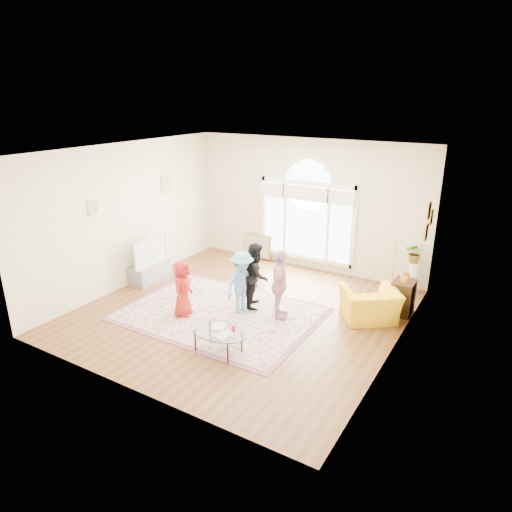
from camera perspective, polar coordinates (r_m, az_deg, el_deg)
The scene contains 17 objects.
ground at distance 9.30m, azimuth -1.78°, elevation -6.98°, with size 6.00×6.00×0.00m, color brown.
room_shell at distance 11.11m, azimuth 6.13°, elevation 6.01°, with size 6.00×6.00×6.00m.
area_rug at distance 9.24m, azimuth -4.56°, elevation -7.18°, with size 3.60×2.60×0.02m, color beige.
rug_border at distance 9.24m, azimuth -4.56°, elevation -7.20°, with size 3.80×2.80×0.01m, color #82505D.
tv_console at distance 11.03m, azimuth -13.05°, elevation -1.92°, with size 0.45×1.00×0.42m, color gray.
television at distance 10.84m, azimuth -13.24°, elevation 0.71°, with size 0.17×1.14×0.65m.
coffee_table at distance 7.79m, azimuth -4.75°, elevation -9.35°, with size 1.12×0.74×0.54m.
armchair at distance 9.10m, azimuth 14.06°, elevation -5.96°, with size 1.01×0.88×0.65m, color yellow.
side_cabinet at distance 9.55m, azimuth 17.87°, elevation -4.94°, with size 0.40×0.50×0.70m, color black.
floor_lamp at distance 9.39m, azimuth 17.05°, elevation 0.86°, with size 0.26×0.26×1.51m.
plant_pedestal at distance 10.61m, azimuth 18.97°, elevation -2.57°, with size 0.20×0.20×0.70m, color white.
potted_plant at distance 10.42m, azimuth 19.32°, elevation 0.38°, with size 0.41×0.36×0.46m, color #33722D.
leaning_picture at distance 12.23m, azimuth 0.20°, elevation -0.27°, with size 0.80×0.05×0.62m, color tan.
child_red at distance 9.03m, azimuth -9.18°, elevation -4.00°, with size 0.55×0.36×1.13m, color #A41E19.
child_black at distance 9.25m, azimuth 0.01°, elevation -2.40°, with size 0.66×0.51×1.35m, color black.
child_pink at distance 8.76m, azimuth 2.94°, elevation -3.63°, with size 0.81×0.34×1.38m, color #D899B2.
child_blue at distance 8.99m, azimuth -1.77°, elevation -3.32°, with size 0.83×0.48×1.28m, color #5DA2C7.
Camera 1 is at (4.52, -6.97, 4.18)m, focal length 32.00 mm.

